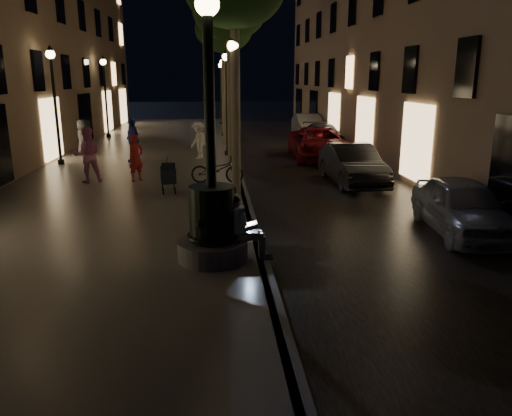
{
  "coord_description": "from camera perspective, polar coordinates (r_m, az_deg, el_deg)",
  "views": [
    {
      "loc": [
        -0.93,
        -7.49,
        3.74
      ],
      "look_at": [
        -0.05,
        3.0,
        0.98
      ],
      "focal_mm": 35.0,
      "sensor_mm": 36.0,
      "label": 1
    }
  ],
  "objects": [
    {
      "name": "lamp_left_c",
      "position": [
        32.16,
        -16.88,
        13.16
      ],
      "size": [
        0.36,
        0.36,
        4.81
      ],
      "color": "black",
      "rests_on": "promenade"
    },
    {
      "name": "car_second",
      "position": [
        18.31,
        10.91,
        4.89
      ],
      "size": [
        1.65,
        4.38,
        1.43
      ],
      "primitive_type": "imported",
      "rotation": [
        0.0,
        0.0,
        0.03
      ],
      "color": "black",
      "rests_on": "ground"
    },
    {
      "name": "car_rear",
      "position": [
        28.5,
        7.71,
        8.26
      ],
      "size": [
        1.88,
        4.34,
        1.24
      ],
      "primitive_type": "imported",
      "rotation": [
        0.0,
        0.0,
        0.03
      ],
      "color": "#313136",
      "rests_on": "ground"
    },
    {
      "name": "lamp_curb_b",
      "position": [
        23.51,
        -3.37,
        13.42
      ],
      "size": [
        0.36,
        0.36,
        4.81
      ],
      "color": "black",
      "rests_on": "promenade"
    },
    {
      "name": "tree_second",
      "position": [
        21.66,
        -3.07,
        21.53
      ],
      "size": [
        3.0,
        3.0,
        7.4
      ],
      "color": "#6B604C",
      "rests_on": "promenade"
    },
    {
      "name": "tree_third",
      "position": [
        27.61,
        -3.71,
        19.62
      ],
      "size": [
        3.0,
        3.0,
        7.2
      ],
      "color": "#6B604C",
      "rests_on": "promenade"
    },
    {
      "name": "tree_far",
      "position": [
        33.61,
        -3.8,
        19.23
      ],
      "size": [
        3.0,
        3.0,
        7.5
      ],
      "color": "#6B604C",
      "rests_on": "promenade"
    },
    {
      "name": "promenade",
      "position": [
        22.99,
        -12.48,
        5.22
      ],
      "size": [
        8.0,
        45.0,
        0.2
      ],
      "primitive_type": "cube",
      "color": "#67615B",
      "rests_on": "ground"
    },
    {
      "name": "bicycle",
      "position": [
        17.28,
        -4.46,
        4.41
      ],
      "size": [
        1.86,
        0.81,
        0.95
      ],
      "primitive_type": "imported",
      "rotation": [
        0.0,
        0.0,
        1.47
      ],
      "color": "black",
      "rests_on": "promenade"
    },
    {
      "name": "pedestrian_blue",
      "position": [
        22.16,
        -13.91,
        7.54
      ],
      "size": [
        0.98,
        1.19,
        1.9
      ],
      "primitive_type": "imported",
      "rotation": [
        0.0,
        0.0,
        5.27
      ],
      "color": "navy",
      "rests_on": "promenade"
    },
    {
      "name": "pedestrian_red",
      "position": [
        18.02,
        -13.55,
        5.6
      ],
      "size": [
        0.7,
        0.7,
        1.65
      ],
      "primitive_type": "imported",
      "rotation": [
        0.0,
        0.0,
        0.79
      ],
      "color": "#AD2422",
      "rests_on": "promenade"
    },
    {
      "name": "fountain_lamppost",
      "position": [
        9.83,
        -5.06,
        -0.29
      ],
      "size": [
        1.4,
        1.4,
        5.21
      ],
      "color": "#59595B",
      "rests_on": "promenade"
    },
    {
      "name": "car_front",
      "position": [
        13.21,
        22.53,
        0.16
      ],
      "size": [
        2.01,
        4.16,
        1.37
      ],
      "primitive_type": "imported",
      "rotation": [
        0.0,
        0.0,
        -0.1
      ],
      "color": "#9B9DA2",
      "rests_on": "ground"
    },
    {
      "name": "pedestrian_pink",
      "position": [
        18.26,
        -18.72,
        5.77
      ],
      "size": [
        1.12,
        0.99,
        1.91
      ],
      "primitive_type": "imported",
      "rotation": [
        0.0,
        0.0,
        3.47
      ],
      "color": "#CB6BA2",
      "rests_on": "promenade"
    },
    {
      "name": "pedestrian_dark",
      "position": [
        24.7,
        -19.19,
        7.58
      ],
      "size": [
        0.73,
        0.93,
        1.67
      ],
      "primitive_type": "imported",
      "rotation": [
        0.0,
        0.0,
        1.84
      ],
      "color": "#2D2D32",
      "rests_on": "promenade"
    },
    {
      "name": "lamp_curb_a",
      "position": [
        15.52,
        -2.55,
        12.8
      ],
      "size": [
        0.36,
        0.36,
        4.81
      ],
      "color": "black",
      "rests_on": "promenade"
    },
    {
      "name": "lamp_left_b",
      "position": [
        22.45,
        -22.1,
        12.34
      ],
      "size": [
        0.36,
        0.36,
        4.81
      ],
      "color": "black",
      "rests_on": "promenade"
    },
    {
      "name": "curb_strip",
      "position": [
        22.81,
        -2.43,
        5.47
      ],
      "size": [
        0.25,
        45.0,
        0.2
      ],
      "primitive_type": "cube",
      "color": "#59595B",
      "rests_on": "ground"
    },
    {
      "name": "car_third",
      "position": [
        23.84,
        7.21,
        7.33
      ],
      "size": [
        2.69,
        5.43,
        1.48
      ],
      "primitive_type": "imported",
      "rotation": [
        0.0,
        0.0,
        -0.04
      ],
      "color": "maroon",
      "rests_on": "ground"
    },
    {
      "name": "lamp_curb_d",
      "position": [
        39.5,
        -4.02,
        13.9
      ],
      "size": [
        0.36,
        0.36,
        4.81
      ],
      "color": "black",
      "rests_on": "promenade"
    },
    {
      "name": "stroller",
      "position": [
        16.0,
        -10.0,
        3.71
      ],
      "size": [
        0.56,
        1.11,
        1.12
      ],
      "rotation": [
        0.0,
        0.0,
        0.13
      ],
      "color": "black",
      "rests_on": "promenade"
    },
    {
      "name": "cobble_lane",
      "position": [
        23.14,
        5.05,
        5.34
      ],
      "size": [
        6.0,
        45.0,
        0.02
      ],
      "primitive_type": "cube",
      "color": "black",
      "rests_on": "ground"
    },
    {
      "name": "pedestrian_white",
      "position": [
        22.79,
        -6.56,
        7.72
      ],
      "size": [
        1.09,
        1.22,
        1.64
      ],
      "primitive_type": "imported",
      "rotation": [
        0.0,
        0.0,
        4.13
      ],
      "color": "white",
      "rests_on": "promenade"
    },
    {
      "name": "lamp_curb_c",
      "position": [
        31.51,
        -3.78,
        13.72
      ],
      "size": [
        0.36,
        0.36,
        4.81
      ],
      "color": "black",
      "rests_on": "promenade"
    },
    {
      "name": "car_fifth",
      "position": [
        32.79,
        5.98,
        9.35
      ],
      "size": [
        1.61,
        4.53,
        1.49
      ],
      "primitive_type": "imported",
      "rotation": [
        0.0,
        0.0,
        -0.01
      ],
      "color": "#979893",
      "rests_on": "ground"
    },
    {
      "name": "ground",
      "position": [
        22.82,
        -2.43,
        5.23
      ],
      "size": [
        120.0,
        120.0,
        0.0
      ],
      "primitive_type": "plane",
      "color": "black",
      "rests_on": "ground"
    },
    {
      "name": "seated_man_laptop",
      "position": [
        9.93,
        -1.49,
        -2.0
      ],
      "size": [
        0.93,
        0.31,
        1.3
      ],
      "color": "gray",
      "rests_on": "promenade"
    }
  ]
}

